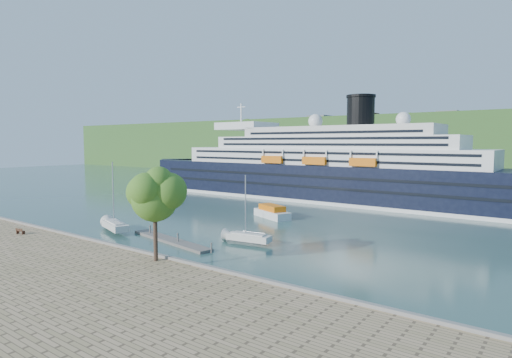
{
  "coord_description": "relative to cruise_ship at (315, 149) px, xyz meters",
  "views": [
    {
      "loc": [
        48.28,
        -31.35,
        13.78
      ],
      "look_at": [
        2.53,
        30.0,
        7.2
      ],
      "focal_mm": 30.0,
      "sensor_mm": 36.0,
      "label": 1
    }
  ],
  "objects": [
    {
      "name": "ground",
      "position": [
        1.9,
        -59.77,
        -12.17
      ],
      "size": [
        400.0,
        400.0,
        0.0
      ],
      "primitive_type": "plane",
      "color": "#2E524B",
      "rests_on": "ground"
    },
    {
      "name": "far_hillside",
      "position": [
        1.9,
        85.23,
        -0.17
      ],
      "size": [
        400.0,
        50.0,
        24.0
      ],
      "primitive_type": "cube",
      "color": "#315D25",
      "rests_on": "ground"
    },
    {
      "name": "quay_coping",
      "position": [
        1.9,
        -59.97,
        -11.02
      ],
      "size": [
        220.0,
        0.5,
        0.3
      ],
      "primitive_type": "cube",
      "color": "slate",
      "rests_on": "promenade"
    },
    {
      "name": "cruise_ship",
      "position": [
        0.0,
        0.0,
        0.0
      ],
      "size": [
        108.47,
        16.24,
        24.34
      ],
      "primitive_type": null,
      "rotation": [
        0.0,
        0.0,
        -0.0
      ],
      "color": "black",
      "rests_on": "ground"
    },
    {
      "name": "park_bench",
      "position": [
        -11.4,
        -63.64,
        -10.73
      ],
      "size": [
        1.48,
        0.86,
        0.89
      ],
      "primitive_type": null,
      "rotation": [
        0.0,
        0.0,
        0.22
      ],
      "color": "#482514",
      "rests_on": "promenade"
    },
    {
      "name": "promenade_tree",
      "position": [
        14.39,
        -61.27,
        -5.64
      ],
      "size": [
        6.68,
        6.68,
        11.07
      ],
      "primitive_type": null,
      "color": "#37661B",
      "rests_on": "promenade"
    },
    {
      "name": "floating_pontoon",
      "position": [
        5.73,
        -51.41,
        -11.98
      ],
      "size": [
        17.03,
        5.04,
        0.38
      ],
      "primitive_type": null,
      "rotation": [
        0.0,
        0.0,
        -0.18
      ],
      "color": "slate",
      "rests_on": "ground"
    },
    {
      "name": "sailboat_white_near",
      "position": [
        -5.7,
        -52.28,
        -7.01
      ],
      "size": [
        8.28,
        4.64,
        10.31
      ],
      "primitive_type": null,
      "rotation": [
        0.0,
        0.0,
        -0.32
      ],
      "color": "silver",
      "rests_on": "ground"
    },
    {
      "name": "sailboat_white_far",
      "position": [
        15.33,
        -46.06,
        -7.68
      ],
      "size": [
        7.15,
        2.87,
        8.97
      ],
      "primitive_type": null,
      "rotation": [
        0.0,
        0.0,
        0.14
      ],
      "color": "silver",
      "rests_on": "ground"
    },
    {
      "name": "tender_launch",
      "position": [
        6.28,
        -27.35,
        -10.99
      ],
      "size": [
        9.0,
        6.14,
        2.36
      ],
      "primitive_type": null,
      "rotation": [
        0.0,
        0.0,
        -0.42
      ],
      "color": "orange",
      "rests_on": "ground"
    }
  ]
}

